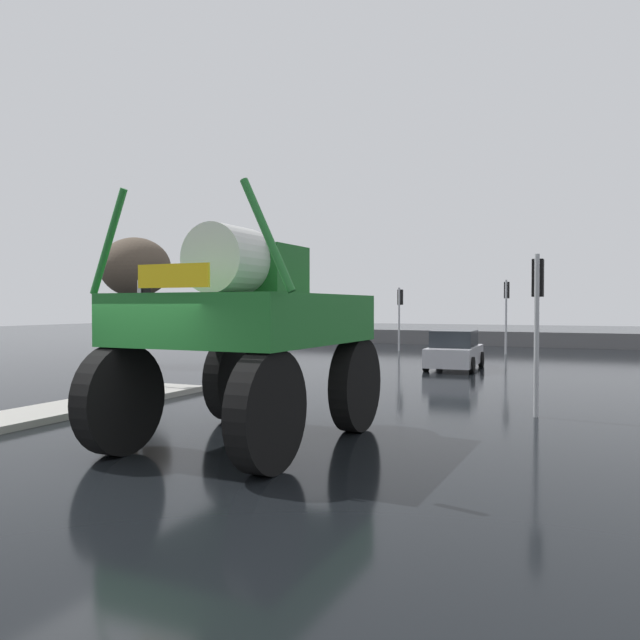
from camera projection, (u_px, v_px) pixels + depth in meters
name	position (u px, v px, depth m)	size (l,w,h in m)	color
ground_plane	(422.00, 367.00, 25.44)	(120.00, 120.00, 0.00)	black
median_island	(27.00, 417.00, 13.50)	(1.62, 10.99, 0.15)	#9E9B93
oversize_sprayer	(247.00, 328.00, 11.30)	(3.82, 5.36, 4.37)	black
sedan_ahead	(455.00, 351.00, 24.47)	(2.03, 4.18, 1.52)	#B7B7BF
traffic_signal_near_left	(143.00, 310.00, 18.51)	(0.24, 0.54, 3.23)	#A8AAAF
traffic_signal_near_right	(538.00, 298.00, 13.96)	(0.24, 0.54, 3.61)	#A8AAAF
traffic_signal_far_left	(400.00, 305.00, 34.38)	(0.24, 0.55, 3.47)	#A8AAAF
traffic_signal_far_right	(507.00, 300.00, 32.05)	(0.24, 0.55, 3.80)	#A8AAAF
bare_tree_left	(135.00, 268.00, 26.81)	(2.99, 2.99, 5.40)	#473828
roadside_barrier	(483.00, 339.00, 38.71)	(32.66, 0.24, 0.90)	#59595B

